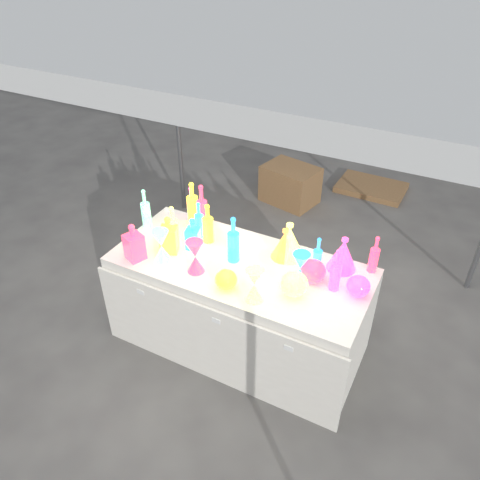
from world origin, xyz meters
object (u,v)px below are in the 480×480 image
at_px(decanter_0, 169,234).
at_px(lampshade_0, 285,243).
at_px(display_table, 239,305).
at_px(globe_0, 226,280).
at_px(bottle_0, 192,202).
at_px(hourglass_0, 195,257).
at_px(cardboard_box_closed, 290,185).

relative_size(decanter_0, lampshade_0, 1.25).
height_order(display_table, lampshade_0, lampshade_0).
bearing_deg(lampshade_0, globe_0, -92.99).
bearing_deg(lampshade_0, display_table, -116.36).
height_order(bottle_0, lampshade_0, bottle_0).
relative_size(display_table, hourglass_0, 7.75).
bearing_deg(globe_0, lampshade_0, 67.44).
xyz_separation_m(display_table, cardboard_box_closed, (-0.50, 2.20, -0.16)).
bearing_deg(globe_0, hourglass_0, 168.13).
height_order(display_table, cardboard_box_closed, display_table).
distance_m(cardboard_box_closed, bottle_0, 1.99).
bearing_deg(globe_0, decanter_0, 163.08).
xyz_separation_m(cardboard_box_closed, hourglass_0, (0.27, -2.39, 0.65)).
bearing_deg(lampshade_0, cardboard_box_closed, 130.02).
distance_m(bottle_0, globe_0, 0.86).
xyz_separation_m(bottle_0, lampshade_0, (0.82, -0.11, -0.05)).
relative_size(bottle_0, globe_0, 2.30).
bearing_deg(cardboard_box_closed, hourglass_0, -70.79).
distance_m(bottle_0, decanter_0, 0.43).
xyz_separation_m(display_table, decanter_0, (-0.52, -0.08, 0.52)).
height_order(decanter_0, lampshade_0, decanter_0).
distance_m(display_table, hourglass_0, 0.58).
relative_size(display_table, bottle_0, 5.50).
xyz_separation_m(cardboard_box_closed, decanter_0, (-0.02, -2.28, 0.68)).
relative_size(cardboard_box_closed, hourglass_0, 2.48).
xyz_separation_m(decanter_0, lampshade_0, (0.75, 0.31, -0.03)).
xyz_separation_m(display_table, globe_0, (0.04, -0.25, 0.43)).
distance_m(cardboard_box_closed, lampshade_0, 2.20).
xyz_separation_m(bottle_0, decanter_0, (0.07, -0.42, -0.03)).
relative_size(cardboard_box_closed, bottle_0, 1.76).
relative_size(decanter_0, globe_0, 1.94).
distance_m(decanter_0, globe_0, 0.58).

